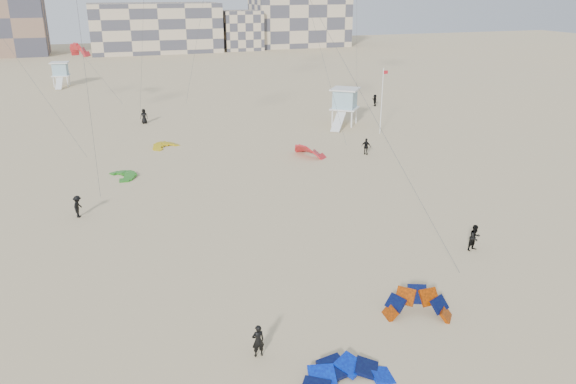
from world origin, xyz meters
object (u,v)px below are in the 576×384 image
object	(u,v)px
lifeguard_tower_near	(345,107)
kitesurfer_main	(258,341)
kite_ground_orange	(417,315)
kite_ground_blue	(344,384)

from	to	relation	value
lifeguard_tower_near	kitesurfer_main	bearing A→B (deg)	-80.60
kite_ground_orange	lifeguard_tower_near	size ratio (longest dim) A/B	0.49
kite_ground_blue	kite_ground_orange	xyz separation A→B (m)	(5.77, 3.69, 0.00)
kitesurfer_main	kite_ground_orange	bearing A→B (deg)	-179.75
kite_ground_orange	lifeguard_tower_near	xyz separation A→B (m)	(13.89, 40.07, 2.21)
kite_ground_blue	lifeguard_tower_near	xyz separation A→B (m)	(19.66, 43.77, 2.21)
kite_ground_orange	kite_ground_blue	bearing A→B (deg)	-124.74
kite_ground_orange	lifeguard_tower_near	distance (m)	42.47
kite_ground_blue	kitesurfer_main	bearing A→B (deg)	122.67
kite_ground_orange	kitesurfer_main	xyz separation A→B (m)	(-8.71, -0.63, 0.81)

